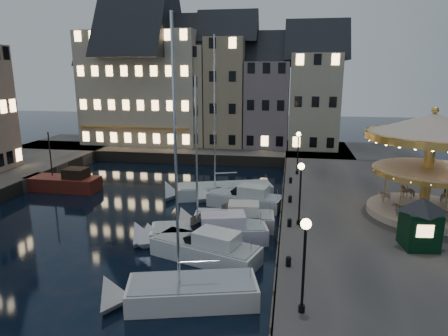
% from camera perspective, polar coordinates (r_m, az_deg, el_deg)
% --- Properties ---
extents(ground, '(160.00, 160.00, 0.00)m').
position_cam_1_polar(ground, '(27.47, -4.93, -10.36)').
color(ground, black).
rests_on(ground, ground).
extents(quay_east, '(16.00, 56.00, 1.30)m').
position_cam_1_polar(quay_east, '(32.90, 22.43, -6.04)').
color(quay_east, '#474442').
rests_on(quay_east, ground).
extents(quay_north, '(44.00, 12.00, 1.30)m').
position_cam_1_polar(quay_north, '(55.22, -5.75, 2.66)').
color(quay_north, '#474442').
rests_on(quay_north, ground).
extents(quaywall_e, '(0.15, 44.00, 1.30)m').
position_cam_1_polar(quaywall_e, '(32.03, 8.29, -5.63)').
color(quaywall_e, '#47423A').
rests_on(quaywall_e, ground).
extents(quaywall_n, '(48.00, 0.15, 1.30)m').
position_cam_1_polar(quaywall_n, '(49.04, -5.34, 1.26)').
color(quaywall_n, '#47423A').
rests_on(quaywall_n, ground).
extents(streetlamp_a, '(0.44, 0.44, 4.17)m').
position_cam_1_polar(streetlamp_a, '(16.86, 11.43, -11.74)').
color(streetlamp_a, black).
rests_on(streetlamp_a, quay_east).
extents(streetlamp_b, '(0.44, 0.44, 4.17)m').
position_cam_1_polar(streetlamp_b, '(26.25, 10.86, -2.38)').
color(streetlamp_b, black).
rests_on(streetlamp_b, quay_east).
extents(streetlamp_c, '(0.44, 0.44, 4.17)m').
position_cam_1_polar(streetlamp_c, '(39.41, 10.54, 3.01)').
color(streetlamp_c, black).
rests_on(streetlamp_c, quay_east).
extents(streetlamp_d, '(0.44, 0.44, 4.17)m').
position_cam_1_polar(streetlamp_d, '(35.16, 29.39, 0.16)').
color(streetlamp_d, black).
rests_on(streetlamp_d, quay_east).
extents(bollard_a, '(0.30, 0.30, 0.57)m').
position_cam_1_polar(bollard_a, '(21.50, 9.20, -12.95)').
color(bollard_a, black).
rests_on(bollard_a, quay_east).
extents(bollard_b, '(0.30, 0.30, 0.57)m').
position_cam_1_polar(bollard_b, '(26.54, 9.34, -7.64)').
color(bollard_b, black).
rests_on(bollard_b, quay_east).
extents(bollard_c, '(0.30, 0.30, 0.57)m').
position_cam_1_polar(bollard_c, '(31.25, 9.43, -4.33)').
color(bollard_c, black).
rests_on(bollard_c, quay_east).
extents(bollard_d, '(0.30, 0.30, 0.57)m').
position_cam_1_polar(bollard_d, '(36.53, 9.49, -1.68)').
color(bollard_d, black).
rests_on(bollard_d, quay_east).
extents(townhouse_na, '(5.50, 8.00, 12.80)m').
position_cam_1_polar(townhouse_na, '(60.24, -16.18, 9.95)').
color(townhouse_na, gray).
rests_on(townhouse_na, quay_north).
extents(townhouse_nb, '(6.16, 8.00, 13.80)m').
position_cam_1_polar(townhouse_nb, '(58.07, -11.28, 10.60)').
color(townhouse_nb, gray).
rests_on(townhouse_nb, quay_north).
extents(townhouse_nc, '(6.82, 8.00, 14.80)m').
position_cam_1_polar(townhouse_nc, '(56.19, -5.41, 11.21)').
color(townhouse_nc, tan).
rests_on(townhouse_nc, quay_north).
extents(townhouse_nd, '(5.50, 8.00, 15.80)m').
position_cam_1_polar(townhouse_nd, '(54.97, 0.50, 11.74)').
color(townhouse_nd, gray).
rests_on(townhouse_nd, quay_north).
extents(townhouse_ne, '(6.16, 8.00, 12.80)m').
position_cam_1_polar(townhouse_ne, '(54.45, 6.26, 10.06)').
color(townhouse_ne, slate).
rests_on(townhouse_ne, quay_north).
extents(townhouse_nf, '(6.82, 8.00, 13.80)m').
position_cam_1_polar(townhouse_nf, '(54.39, 12.75, 10.33)').
color(townhouse_nf, '#A6A188').
rests_on(townhouse_nf, quay_north).
extents(hotel_corner, '(17.60, 9.00, 16.80)m').
position_cam_1_polar(hotel_corner, '(57.99, -11.30, 12.08)').
color(hotel_corner, beige).
rests_on(hotel_corner, quay_north).
extents(motorboat_a, '(7.49, 4.08, 12.42)m').
position_cam_1_polar(motorboat_a, '(20.70, -6.19, -17.34)').
color(motorboat_a, silver).
rests_on(motorboat_a, ground).
extents(motorboat_b, '(7.73, 4.47, 2.15)m').
position_cam_1_polar(motorboat_b, '(24.88, -3.50, -11.38)').
color(motorboat_b, silver).
rests_on(motorboat_b, ground).
extents(motorboat_c, '(8.77, 4.21, 11.65)m').
position_cam_1_polar(motorboat_c, '(27.04, -2.98, -9.17)').
color(motorboat_c, silver).
rests_on(motorboat_c, ground).
extents(motorboat_d, '(6.85, 2.77, 2.15)m').
position_cam_1_polar(motorboat_d, '(29.24, 0.61, -7.43)').
color(motorboat_d, silver).
rests_on(motorboat_d, ground).
extents(motorboat_e, '(7.30, 3.54, 2.15)m').
position_cam_1_polar(motorboat_e, '(33.75, 2.31, -4.50)').
color(motorboat_e, silver).
rests_on(motorboat_e, ground).
extents(motorboat_f, '(9.59, 5.26, 12.86)m').
position_cam_1_polar(motorboat_f, '(36.36, -0.86, -3.32)').
color(motorboat_f, silver).
rests_on(motorboat_f, ground).
extents(red_fishing_boat, '(7.09, 2.58, 5.81)m').
position_cam_1_polar(red_fishing_boat, '(41.25, -21.87, -2.03)').
color(red_fishing_boat, '#5F1E16').
rests_on(red_fishing_boat, ground).
extents(carousel, '(8.66, 8.66, 7.58)m').
position_cam_1_polar(carousel, '(30.48, 27.48, 2.93)').
color(carousel, '#C2A894').
rests_on(carousel, quay_east).
extents(ticket_kiosk, '(2.90, 2.90, 3.40)m').
position_cam_1_polar(ticket_kiosk, '(25.25, 26.37, -5.91)').
color(ticket_kiosk, black).
rests_on(ticket_kiosk, quay_east).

